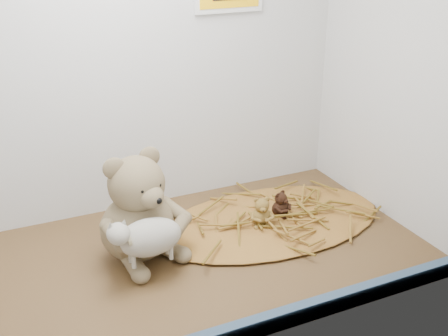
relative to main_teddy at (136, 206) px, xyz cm
name	(u,v)px	position (x,y,z in cm)	size (l,w,h in cm)	color
alcove_shell	(137,52)	(3.14, 3.25, 32.52)	(120.40, 60.20, 90.40)	#452A18
straw_bed	(271,220)	(34.15, 0.86, -11.90)	(59.84, 34.75, 1.16)	brown
main_teddy	(136,206)	(0.00, 0.00, 0.00)	(20.12, 21.24, 24.96)	#837350
toy_lamb	(150,237)	(0.00, -8.94, -3.00)	(17.52, 10.69, 11.32)	#BCB7A8
mini_teddy_tan	(262,210)	(30.87, -0.28, -7.70)	(5.84, 6.17, 7.24)	olive
mini_teddy_brown	(280,202)	(37.42, 1.99, -8.11)	(5.18, 5.46, 6.42)	black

